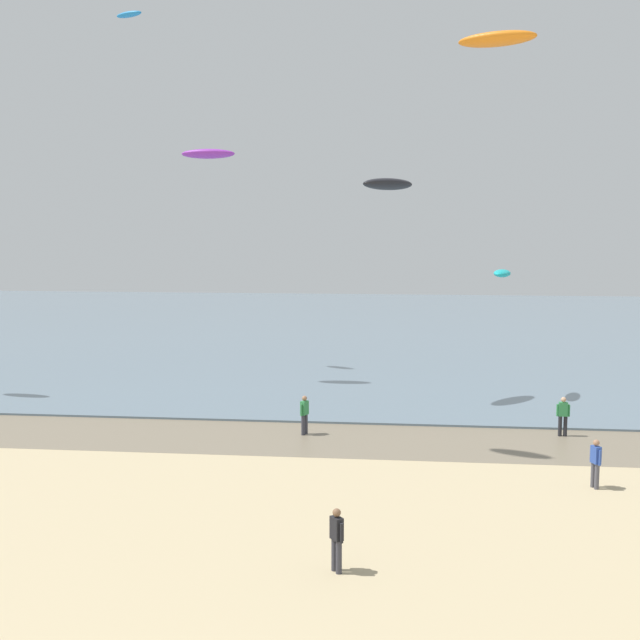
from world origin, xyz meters
The scene contains 11 objects.
wet_sand_strip centered at (0.00, 22.31, 0.00)m, with size 120.00×5.49×0.01m, color #7A6D59.
sea centered at (0.00, 60.06, 0.05)m, with size 160.00×70.00×0.10m, color slate.
person_nearest_camera centered at (11.89, 16.97, 0.92)m, with size 0.34×0.54×1.71m.
person_by_waterline centered at (12.08, 23.98, 0.92)m, with size 0.57×0.23×1.71m.
person_left_flank centered at (3.65, 9.23, 0.92)m, with size 0.39×0.47×1.71m.
person_far_down_beach centered at (1.03, 23.05, 0.92)m, with size 0.36×0.52×1.71m.
kite_aloft_0 centered at (-11.53, 38.12, 21.65)m, with size 2.00×0.64×0.32m, color #2384D1.
kite_aloft_1 centered at (4.35, 29.97, 11.04)m, with size 3.37×1.08×0.54m, color black.
kite_aloft_2 centered at (10.22, 31.48, 6.55)m, with size 2.40×0.77×0.38m, color #19B2B7.
kite_aloft_4 centered at (-5.73, 33.82, 12.95)m, with size 3.02×0.97×0.48m, color purple.
kite_aloft_6 centered at (8.59, 20.72, 15.88)m, with size 2.97×0.95×0.48m, color orange.
Camera 1 is at (5.42, -10.94, 8.97)m, focal length 45.53 mm.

